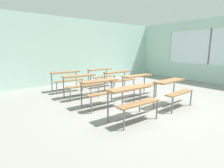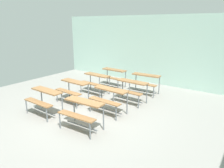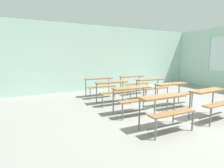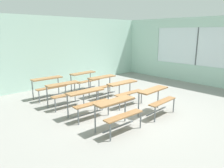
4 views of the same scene
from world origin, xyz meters
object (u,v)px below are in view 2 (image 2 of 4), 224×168
desk_bench_r2c1 (131,87)px  desk_bench_r1c1 (109,95)px  desk_bench_r3c1 (145,80)px  desk_bench_r1c0 (73,87)px  desk_bench_r2c0 (95,79)px  desk_bench_r0c0 (44,97)px  desk_bench_r3c0 (113,74)px  desk_bench_r0c1 (82,109)px

desk_bench_r2c1 → desk_bench_r1c1: bearing=-92.5°
desk_bench_r2c1 → desk_bench_r3c1: 1.14m
desk_bench_r2c1 → desk_bench_r3c1: same height
desk_bench_r2c1 → desk_bench_r1c0: bearing=-142.3°
desk_bench_r1c1 → desk_bench_r2c0: bearing=144.5°
desk_bench_r0c0 → desk_bench_r2c0: (-0.03, 2.39, 0.00)m
desk_bench_r1c0 → desk_bench_r1c1: same height
desk_bench_r2c0 → desk_bench_r3c0: size_ratio=1.01×
desk_bench_r0c0 → desk_bench_r3c0: size_ratio=1.00×
desk_bench_r1c0 → desk_bench_r3c0: same height
desk_bench_r0c0 → desk_bench_r3c1: 3.81m
desk_bench_r0c1 → desk_bench_r2c1: 2.36m
desk_bench_r1c0 → desk_bench_r2c0: same height
desk_bench_r0c1 → desk_bench_r3c1: same height
desk_bench_r3c0 → desk_bench_r0c1: bearing=-64.4°
desk_bench_r1c0 → desk_bench_r3c1: bearing=58.7°
desk_bench_r3c1 → desk_bench_r2c1: bearing=-90.4°
desk_bench_r0c0 → desk_bench_r1c0: same height
desk_bench_r2c0 → desk_bench_r3c1: (1.57, 1.10, 0.00)m
desk_bench_r2c0 → desk_bench_r3c0: same height
desk_bench_r3c0 → desk_bench_r2c1: bearing=-34.7°
desk_bench_r1c0 → desk_bench_r2c0: size_ratio=1.00×
desk_bench_r0c0 → desk_bench_r3c0: bearing=91.8°
desk_bench_r0c0 → desk_bench_r1c1: size_ratio=0.99×
desk_bench_r1c0 → desk_bench_r0c1: bearing=-34.8°
desk_bench_r3c0 → desk_bench_r3c1: size_ratio=0.99×
desk_bench_r1c0 → desk_bench_r2c1: 1.98m
desk_bench_r0c0 → desk_bench_r3c1: size_ratio=0.99×
desk_bench_r1c1 → desk_bench_r2c1: same height
desk_bench_r0c1 → desk_bench_r1c1: 1.22m
desk_bench_r0c0 → desk_bench_r1c1: 1.92m
desk_bench_r0c1 → desk_bench_r3c1: size_ratio=1.00×
desk_bench_r1c0 → desk_bench_r3c1: same height
desk_bench_r0c0 → desk_bench_r3c0: 3.54m
desk_bench_r2c0 → desk_bench_r2c1: 1.61m
desk_bench_r0c0 → desk_bench_r2c0: bearing=92.2°
desk_bench_r2c0 → desk_bench_r1c0: bearing=-86.9°
desk_bench_r0c1 → desk_bench_r2c1: (0.04, 2.36, 0.00)m
desk_bench_r1c1 → desk_bench_r3c1: size_ratio=1.00×
desk_bench_r1c1 → desk_bench_r2c1: (0.09, 1.14, 0.00)m
desk_bench_r1c1 → desk_bench_r2c1: size_ratio=1.00×
desk_bench_r1c1 → desk_bench_r3c1: same height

